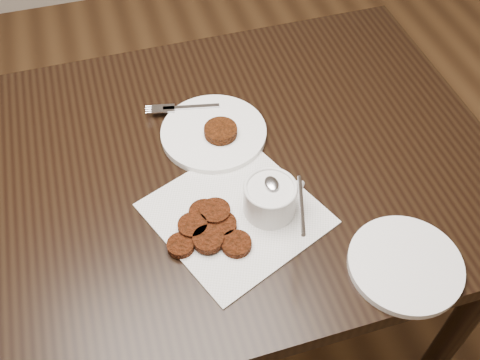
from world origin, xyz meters
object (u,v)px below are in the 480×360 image
(plate_with_patty, at_px, (214,130))
(sauce_ramekin, at_px, (271,187))
(plate_empty, at_px, (405,265))
(table, at_px, (198,265))
(napkin, at_px, (236,213))

(plate_with_patty, bearing_deg, sauce_ramekin, -77.44)
(sauce_ramekin, relative_size, plate_empty, 0.67)
(table, relative_size, plate_with_patty, 5.73)
(table, distance_m, plate_empty, 0.59)
(napkin, xyz_separation_m, plate_with_patty, (0.01, 0.21, 0.01))
(plate_empty, bearing_deg, sauce_ramekin, 135.57)
(sauce_ramekin, bearing_deg, plate_empty, -44.43)
(table, xyz_separation_m, plate_with_patty, (0.07, 0.07, 0.39))
(table, height_order, plate_empty, plate_empty)
(napkin, relative_size, sauce_ramekin, 2.07)
(napkin, bearing_deg, table, 114.17)
(napkin, height_order, plate_empty, plate_empty)
(table, xyz_separation_m, napkin, (0.06, -0.14, 0.38))
(table, relative_size, plate_empty, 6.37)
(sauce_ramekin, xyz_separation_m, plate_with_patty, (-0.05, 0.22, -0.06))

